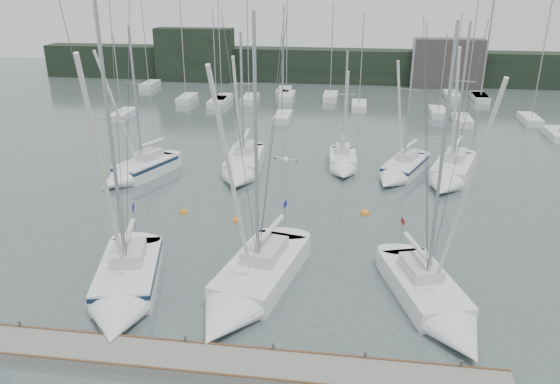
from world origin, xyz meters
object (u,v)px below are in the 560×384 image
Objects in this scene: sailboat_mid_d at (399,171)px; buoy_b at (365,214)px; sailboat_mid_b at (242,168)px; sailboat_mid_a at (135,172)px; sailboat_mid_e at (449,175)px; sailboat_near_center at (245,292)px; sailboat_near_right at (439,308)px; sailboat_mid_c at (343,165)px; buoy_a at (237,221)px; buoy_c at (184,213)px; sailboat_near_left at (124,291)px.

sailboat_mid_d is 8.28m from buoy_b.
sailboat_mid_a is at bearing -169.39° from sailboat_mid_b.
sailboat_near_center is at bearing -106.05° from sailboat_mid_e.
sailboat_near_right is 1.40× the size of sailboat_mid_c.
buoy_b is at bearing -115.23° from sailboat_mid_e.
buoy_b is (-6.74, -7.19, -0.62)m from sailboat_mid_e.
buoy_a is at bearing -164.47° from buoy_b.
sailboat_mid_b is 1.03× the size of sailboat_mid_d.
sailboat_mid_c is 18.91× the size of buoy_c.
sailboat_near_center reaches higher than buoy_a.
sailboat_mid_e is 18.19m from buoy_a.
sailboat_mid_b is 1.16× the size of sailboat_mid_c.
buoy_a is at bearing -83.59° from sailboat_mid_b.
buoy_a is at bearing 56.76° from sailboat_near_left.
buoy_a is at bearing 124.35° from sailboat_near_right.
sailboat_near_right is 26.45× the size of buoy_c.
sailboat_near_right is at bearing -14.47° from sailboat_mid_a.
sailboat_mid_b is 8.50m from buoy_c.
sailboat_near_left reaches higher than sailboat_near_right.
sailboat_near_right is 12.56m from buoy_b.
buoy_c is (-6.55, 10.38, -0.56)m from sailboat_near_center.
sailboat_mid_b is (8.51, 2.09, -0.01)m from sailboat_mid_a.
buoy_a is 0.89× the size of buoy_b.
sailboat_near_center is 1.24× the size of sailboat_mid_b.
sailboat_mid_d is (13.02, 1.28, -0.06)m from sailboat_mid_b.
sailboat_near_right is 1.15× the size of sailboat_mid_a.
sailboat_near_left is 19.47m from sailboat_mid_b.
sailboat_mid_a is 0.97× the size of sailboat_mid_e.
sailboat_near_center is 13.50m from buoy_b.
sailboat_mid_c is (-5.36, 20.94, 0.01)m from sailboat_near_right.
sailboat_mid_a is 1.21× the size of sailboat_mid_c.
sailboat_near_left is 1.48× the size of sailboat_mid_c.
sailboat_mid_e is (8.60, -1.70, 0.08)m from sailboat_mid_c.
sailboat_near_left reaches higher than sailboat_near_center.
sailboat_mid_e is (16.94, 0.71, -0.00)m from sailboat_mid_b.
sailboat_mid_b is (2.14, 19.35, -0.00)m from sailboat_near_left.
sailboat_mid_e is at bearing -14.52° from sailboat_mid_c.
sailboat_mid_d is 0.90× the size of sailboat_mid_e.
buoy_b is at bearing -81.55° from sailboat_mid_c.
sailboat_near_center is 20.62m from sailboat_mid_a.
buoy_a is 1.03× the size of buoy_c.
buoy_a is at bearing -124.48° from sailboat_mid_c.
sailboat_near_left is 27.34× the size of buoy_a.
sailboat_near_right reaches higher than sailboat_mid_a.
sailboat_near_left is 1.03× the size of sailboat_near_center.
sailboat_mid_b is 0.93× the size of sailboat_mid_e.
sailboat_near_center is 27.26× the size of buoy_c.
sailboat_mid_b reaches higher than buoy_b.
buoy_c is (-19.48, -8.79, -0.62)m from sailboat_mid_e.
sailboat_mid_d is at bearing 77.86° from sailboat_near_center.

